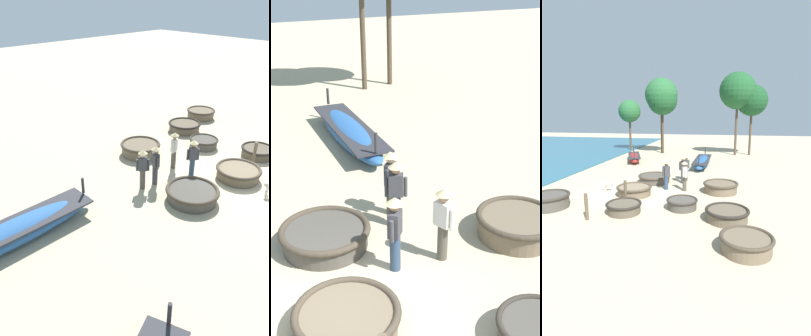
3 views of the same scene
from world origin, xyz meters
TOP-DOWN VIEW (x-y plane):
  - ground_plane at (0.00, 0.00)m, footprint 80.00×80.00m
  - coracle_upturned at (0.07, -0.00)m, footprint 1.86×1.86m
  - coracle_weathered at (0.43, 2.68)m, footprint 2.01×2.01m
  - coracle_tilted at (4.87, -2.53)m, footprint 1.78×1.78m
  - coracle_far_left at (4.53, 1.29)m, footprint 1.90×1.90m
  - coracle_front_right at (0.48, -2.49)m, footprint 1.55×1.55m
  - coracle_beside_post at (2.87, -1.53)m, footprint 1.43×1.43m
  - coracle_front_left at (5.45, -4.90)m, footprint 1.70×1.70m
  - long_boat_green_hull at (2.89, 8.48)m, footprint 1.23×5.73m
  - fisherman_hauling at (2.31, 3.42)m, footprint 0.39×0.41m
  - fisherman_standing_left at (1.51, 1.29)m, footprint 0.39×0.43m
  - fisherman_with_hat at (2.19, 2.82)m, footprint 0.49×0.36m
  - fisherman_crouching at (2.56, 1.22)m, footprint 0.36×0.49m
  - mooring_post_inland at (0.15, -1.44)m, footprint 0.14×0.14m

SIDE VIEW (x-z plane):
  - ground_plane at x=0.00m, z-range 0.00..0.00m
  - coracle_beside_post at x=2.87m, z-range 0.02..0.48m
  - coracle_front_right at x=0.48m, z-range 0.02..0.48m
  - coracle_weathered at x=0.43m, z-range 0.02..0.52m
  - coracle_upturned at x=0.07m, z-range 0.02..0.52m
  - coracle_tilted at x=4.87m, z-range 0.02..0.53m
  - coracle_front_left at x=5.45m, z-range 0.02..0.57m
  - coracle_far_left at x=4.53m, z-range 0.03..0.60m
  - long_boat_green_hull at x=2.89m, z-range -0.26..0.96m
  - mooring_post_inland at x=0.15m, z-range 0.00..1.16m
  - fisherman_hauling at x=2.31m, z-range 0.12..1.79m
  - fisherman_standing_left at x=1.51m, z-range 0.12..1.79m
  - fisherman_with_hat at x=2.19m, z-range 0.12..1.79m
  - fisherman_crouching at x=2.56m, z-range 0.12..1.79m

